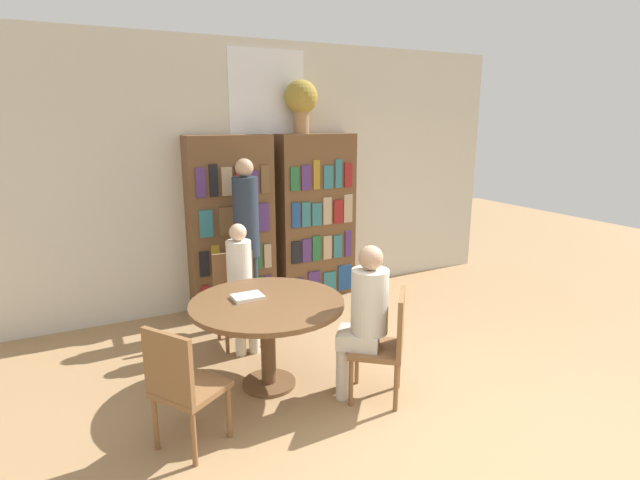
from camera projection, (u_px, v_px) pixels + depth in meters
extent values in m
plane|color=#9E7A51|center=(452.00, 446.00, 3.36)|extent=(16.00, 16.00, 0.00)
cube|color=beige|center=(268.00, 175.00, 5.85)|extent=(6.40, 0.06, 3.00)
cube|color=white|center=(267.00, 100.00, 5.62)|extent=(0.90, 0.01, 1.10)
cube|color=brown|center=(231.00, 225.00, 5.57)|extent=(0.94, 0.32, 1.98)
cube|color=maroon|center=(206.00, 300.00, 5.44)|extent=(0.09, 0.02, 0.32)
cube|color=navy|center=(218.00, 300.00, 5.51)|extent=(0.07, 0.02, 0.27)
cube|color=#4C2D6B|center=(227.00, 297.00, 5.55)|extent=(0.08, 0.02, 0.30)
cube|color=navy|center=(238.00, 298.00, 5.61)|extent=(0.07, 0.02, 0.25)
cube|color=#2D707A|center=(249.00, 293.00, 5.66)|extent=(0.07, 0.02, 0.31)
cube|color=#236638|center=(259.00, 291.00, 5.72)|extent=(0.10, 0.02, 0.33)
cube|color=#4C2D6B|center=(268.00, 289.00, 5.76)|extent=(0.09, 0.02, 0.33)
cube|color=black|center=(205.00, 264.00, 5.35)|extent=(0.10, 0.02, 0.28)
cube|color=olive|center=(216.00, 260.00, 5.40)|extent=(0.09, 0.02, 0.33)
cube|color=navy|center=(227.00, 263.00, 5.47)|extent=(0.11, 0.02, 0.24)
cube|color=maroon|center=(237.00, 257.00, 5.50)|extent=(0.09, 0.02, 0.34)
cube|color=brown|center=(248.00, 257.00, 5.56)|extent=(0.09, 0.02, 0.31)
cube|color=#236638|center=(257.00, 257.00, 5.61)|extent=(0.10, 0.02, 0.29)
cube|color=tan|center=(268.00, 256.00, 5.67)|extent=(0.08, 0.02, 0.27)
cube|color=#2D707A|center=(206.00, 224.00, 5.26)|extent=(0.14, 0.02, 0.29)
cube|color=brown|center=(227.00, 221.00, 5.36)|extent=(0.17, 0.02, 0.31)
cube|color=#236638|center=(245.00, 218.00, 5.45)|extent=(0.17, 0.02, 0.33)
cube|color=#4C2D6B|center=(263.00, 217.00, 5.54)|extent=(0.15, 0.02, 0.32)
cube|color=#4C2D6B|center=(200.00, 183.00, 5.14)|extent=(0.10, 0.02, 0.31)
cube|color=black|center=(214.00, 180.00, 5.20)|extent=(0.09, 0.02, 0.34)
cube|color=tan|center=(227.00, 181.00, 5.27)|extent=(0.12, 0.02, 0.30)
cube|color=maroon|center=(240.00, 180.00, 5.33)|extent=(0.10, 0.02, 0.32)
cube|color=#4C2D6B|center=(253.00, 182.00, 5.40)|extent=(0.12, 0.02, 0.25)
cube|color=brown|center=(265.00, 179.00, 5.46)|extent=(0.09, 0.02, 0.30)
cube|color=brown|center=(316.00, 217.00, 6.04)|extent=(0.94, 0.32, 1.98)
cube|color=#4C2D6B|center=(299.00, 288.00, 5.95)|extent=(0.13, 0.02, 0.24)
cube|color=#4C2D6B|center=(314.00, 283.00, 6.03)|extent=(0.16, 0.02, 0.30)
cube|color=#2D707A|center=(329.00, 282.00, 6.13)|extent=(0.17, 0.02, 0.26)
cube|color=navy|center=(344.00, 278.00, 6.22)|extent=(0.18, 0.02, 0.32)
cube|color=black|center=(296.00, 252.00, 5.83)|extent=(0.12, 0.02, 0.27)
cube|color=#4C2D6B|center=(306.00, 251.00, 5.89)|extent=(0.11, 0.02, 0.28)
cube|color=#236638|center=(316.00, 248.00, 5.94)|extent=(0.11, 0.02, 0.30)
cube|color=tan|center=(327.00, 248.00, 6.01)|extent=(0.11, 0.02, 0.29)
cube|color=#2D707A|center=(338.00, 246.00, 6.07)|extent=(0.11, 0.02, 0.28)
cube|color=#4C2D6B|center=(348.00, 244.00, 6.13)|extent=(0.08, 0.02, 0.32)
cube|color=navy|center=(296.00, 215.00, 5.72)|extent=(0.10, 0.02, 0.29)
cube|color=#2D707A|center=(306.00, 215.00, 5.78)|extent=(0.11, 0.02, 0.29)
cube|color=#2D707A|center=(317.00, 214.00, 5.85)|extent=(0.12, 0.02, 0.27)
cube|color=tan|center=(327.00, 211.00, 5.90)|extent=(0.11, 0.02, 0.33)
cube|color=maroon|center=(338.00, 212.00, 5.97)|extent=(0.12, 0.02, 0.28)
cube|color=tan|center=(348.00, 209.00, 6.02)|extent=(0.12, 0.02, 0.34)
cube|color=#236638|center=(295.00, 179.00, 5.62)|extent=(0.10, 0.02, 0.27)
cube|color=#4C2D6B|center=(306.00, 178.00, 5.68)|extent=(0.12, 0.02, 0.28)
cube|color=olive|center=(316.00, 175.00, 5.73)|extent=(0.08, 0.02, 0.34)
cube|color=#2D707A|center=(328.00, 177.00, 5.81)|extent=(0.12, 0.02, 0.27)
cube|color=#2D707A|center=(338.00, 174.00, 5.86)|extent=(0.09, 0.02, 0.33)
cube|color=maroon|center=(348.00, 175.00, 5.93)|extent=(0.10, 0.02, 0.29)
cylinder|color=#997047|center=(301.00, 122.00, 5.69)|extent=(0.18, 0.18, 0.26)
sphere|color=olive|center=(301.00, 97.00, 5.63)|extent=(0.38, 0.38, 0.38)
cylinder|color=brown|center=(269.00, 383.00, 4.13)|extent=(0.44, 0.44, 0.03)
cylinder|color=brown|center=(268.00, 344.00, 4.05)|extent=(0.12, 0.12, 0.66)
cylinder|color=brown|center=(267.00, 303.00, 3.97)|extent=(1.23, 1.23, 0.04)
cube|color=brown|center=(191.00, 389.00, 3.30)|extent=(0.55, 0.55, 0.04)
cube|color=brown|center=(168.00, 367.00, 3.09)|extent=(0.25, 0.35, 0.45)
cylinder|color=brown|center=(192.00, 399.00, 3.58)|extent=(0.04, 0.04, 0.39)
cylinder|color=brown|center=(229.00, 412.00, 3.41)|extent=(0.04, 0.04, 0.39)
cylinder|color=brown|center=(155.00, 423.00, 3.29)|extent=(0.04, 0.04, 0.39)
cylinder|color=brown|center=(194.00, 439.00, 3.12)|extent=(0.04, 0.04, 0.39)
cube|color=brown|center=(239.00, 304.00, 4.82)|extent=(0.42, 0.42, 0.04)
cube|color=brown|center=(233.00, 274.00, 4.92)|extent=(0.40, 0.06, 0.45)
cylinder|color=brown|center=(262.00, 328.00, 4.78)|extent=(0.04, 0.04, 0.39)
cylinder|color=brown|center=(227.00, 334.00, 4.65)|extent=(0.04, 0.04, 0.39)
cylinder|color=brown|center=(252.00, 315.00, 5.08)|extent=(0.04, 0.04, 0.39)
cylinder|color=brown|center=(219.00, 321.00, 4.95)|extent=(0.04, 0.04, 0.39)
cube|color=brown|center=(376.00, 349.00, 3.87)|extent=(0.56, 0.56, 0.04)
cube|color=brown|center=(401.00, 322.00, 3.77)|extent=(0.28, 0.33, 0.45)
cylinder|color=brown|center=(351.00, 383.00, 3.79)|extent=(0.04, 0.04, 0.39)
cylinder|color=brown|center=(357.00, 362.00, 4.11)|extent=(0.04, 0.04, 0.39)
cylinder|color=brown|center=(396.00, 387.00, 3.72)|extent=(0.04, 0.04, 0.39)
cylinder|color=brown|center=(398.00, 366.00, 4.05)|extent=(0.04, 0.04, 0.39)
cube|color=silver|center=(243.00, 301.00, 4.67)|extent=(0.25, 0.33, 0.12)
cylinder|color=silver|center=(239.00, 267.00, 4.67)|extent=(0.23, 0.23, 0.50)
sphere|color=#DBB293|center=(238.00, 232.00, 4.59)|extent=(0.16, 0.16, 0.16)
cylinder|color=silver|center=(254.00, 331.00, 4.66)|extent=(0.10, 0.10, 0.43)
cylinder|color=silver|center=(240.00, 333.00, 4.61)|extent=(0.10, 0.10, 0.43)
cube|color=beige|center=(358.00, 338.00, 3.88)|extent=(0.43, 0.42, 0.12)
cylinder|color=beige|center=(370.00, 301.00, 3.79)|extent=(0.28, 0.28, 0.50)
sphere|color=tan|center=(371.00, 258.00, 3.71)|extent=(0.19, 0.19, 0.19)
cylinder|color=beige|center=(342.00, 373.00, 3.89)|extent=(0.10, 0.10, 0.43)
cylinder|color=beige|center=(345.00, 364.00, 4.04)|extent=(0.10, 0.10, 0.43)
cylinder|color=#232D3D|center=(243.00, 291.00, 5.25)|extent=(0.10, 0.10, 0.76)
cylinder|color=#232D3D|center=(254.00, 289.00, 5.30)|extent=(0.10, 0.10, 0.76)
cylinder|color=#232D3D|center=(246.00, 217.00, 5.09)|extent=(0.26, 0.26, 0.82)
sphere|color=tan|center=(244.00, 168.00, 4.97)|extent=(0.18, 0.18, 0.18)
cylinder|color=#232D3D|center=(245.00, 194.00, 5.29)|extent=(0.07, 0.30, 0.07)
cube|color=silver|center=(248.00, 297.00, 4.01)|extent=(0.24, 0.18, 0.03)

